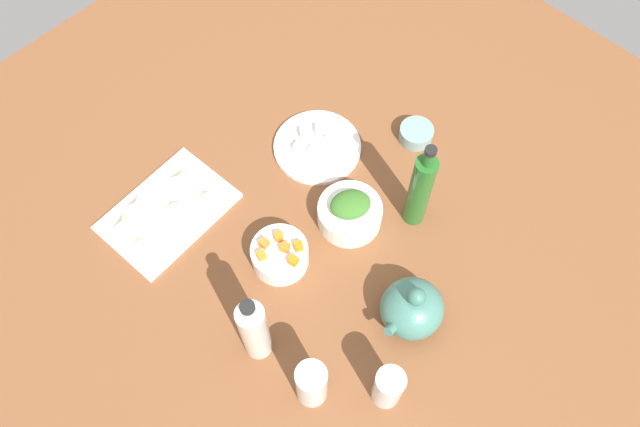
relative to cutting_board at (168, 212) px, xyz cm
name	(u,v)px	position (x,y,z in cm)	size (l,w,h in cm)	color
tabletop	(320,227)	(-22.20, 27.48, -2.00)	(190.00, 190.00, 3.00)	brown
cutting_board	(168,212)	(0.00, 0.00, 0.00)	(28.97, 20.13, 1.00)	white
plate_tofu	(317,147)	(-36.83, 12.61, 0.10)	(21.43, 21.43, 1.20)	white
bowl_greens	(350,214)	(-27.56, 31.66, 2.34)	(14.66, 14.66, 5.68)	white
bowl_carrots	(280,255)	(-9.46, 27.43, 2.42)	(12.62, 12.62, 5.85)	white
bowl_small_side	(416,134)	(-55.81, 28.03, 1.31)	(8.33, 8.33, 3.62)	gray
teapot	(412,308)	(-19.07, 56.62, 5.03)	(15.14, 13.12, 14.06)	#407466
bottle_0	(254,330)	(7.36, 38.10, 10.24)	(5.63, 5.63, 24.54)	silver
bottle_1	(420,190)	(-38.54, 41.62, 11.37)	(4.96, 4.96, 27.48)	#246123
drinking_glass_0	(312,384)	(6.53, 52.66, 6.59)	(6.17, 6.17, 14.18)	white
drinking_glass_1	(388,387)	(-3.37, 63.61, 5.65)	(5.86, 5.86, 12.31)	white
carrot_cube_0	(293,261)	(-9.45, 31.90, 6.25)	(1.80, 1.80, 1.80)	orange
carrot_cube_1	(264,243)	(-8.03, 24.45, 6.25)	(1.80, 1.80, 1.80)	orange
carrot_cube_2	(285,247)	(-10.41, 28.39, 6.25)	(1.80, 1.80, 1.80)	orange
carrot_cube_3	(262,256)	(-5.60, 26.15, 6.25)	(1.80, 1.80, 1.80)	orange
carrot_cube_4	(299,246)	(-12.61, 30.30, 6.25)	(1.80, 1.80, 1.80)	orange
carrot_cube_5	(279,236)	(-11.36, 25.59, 6.25)	(1.80, 1.80, 1.80)	orange
chopped_greens_mound	(351,204)	(-27.56, 31.66, 6.90)	(9.14, 7.33, 3.43)	#376B25
tofu_cube_0	(329,142)	(-38.93, 14.49, 1.80)	(2.20, 2.20, 2.20)	white
tofu_cube_1	(320,129)	(-40.20, 10.32, 1.80)	(2.20, 2.20, 2.20)	white
tofu_cube_2	(315,150)	(-34.87, 13.61, 1.80)	(2.20, 2.20, 2.20)	silver
tofu_cube_3	(299,147)	(-32.89, 10.28, 1.80)	(2.20, 2.20, 2.20)	silver
tofu_cube_4	(305,132)	(-36.93, 8.18, 1.80)	(2.20, 2.20, 2.20)	#EFE7CE
dumpling_0	(179,179)	(-7.11, -3.82, 1.84)	(5.87, 5.20, 2.68)	beige
dumpling_1	(173,207)	(-1.21, 0.94, 1.93)	(4.36, 3.86, 2.86)	beige
dumpling_2	(139,242)	(9.76, 2.26, 1.54)	(4.03, 3.89, 2.08)	beige
dumpling_3	(124,224)	(9.40, -3.59, 2.04)	(5.89, 5.31, 3.09)	beige
dumpling_4	(136,205)	(4.23, -5.74, 1.58)	(5.17, 4.44, 2.16)	beige
dumpling_5	(205,196)	(-8.27, 4.13, 1.83)	(4.53, 4.17, 2.66)	beige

